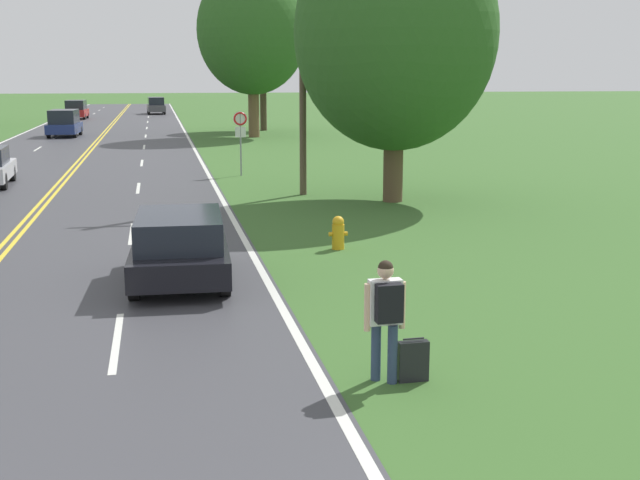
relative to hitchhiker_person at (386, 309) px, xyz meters
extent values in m
cube|color=silver|center=(-3.68, 2.49, -1.03)|extent=(0.12, 3.00, 0.00)
cube|color=silver|center=(-3.68, 11.49, -1.03)|extent=(0.12, 3.00, 0.00)
cube|color=silver|center=(-3.68, 20.49, -1.03)|extent=(0.12, 3.00, 0.00)
cube|color=silver|center=(-3.68, 29.49, -1.03)|extent=(0.12, 3.00, 0.00)
cube|color=silver|center=(-3.68, 38.49, -1.03)|extent=(0.12, 3.00, 0.00)
cube|color=silver|center=(-3.68, 47.49, -1.03)|extent=(0.12, 3.00, 0.00)
cube|color=silver|center=(-3.68, 56.49, -1.03)|extent=(0.12, 3.00, 0.00)
cube|color=silver|center=(-3.68, 65.49, -1.03)|extent=(0.12, 3.00, 0.00)
cube|color=silver|center=(-3.68, 74.49, -1.03)|extent=(0.12, 3.00, 0.00)
cube|color=silver|center=(-3.68, 83.49, -1.03)|extent=(0.12, 3.00, 0.00)
cube|color=silver|center=(-3.68, 92.49, -1.03)|extent=(0.12, 3.00, 0.00)
cube|color=silver|center=(-3.68, 101.49, -1.03)|extent=(0.12, 3.00, 0.00)
cube|color=silver|center=(-9.67, 29.49, -1.03)|extent=(0.12, 3.00, 0.00)
cube|color=silver|center=(-9.67, 38.49, -1.03)|extent=(0.12, 3.00, 0.00)
cube|color=silver|center=(-9.67, 47.49, -1.03)|extent=(0.12, 3.00, 0.00)
cube|color=silver|center=(-9.67, 56.49, -1.03)|extent=(0.12, 3.00, 0.00)
cube|color=silver|center=(-9.67, 65.49, -1.03)|extent=(0.12, 3.00, 0.00)
cube|color=silver|center=(-9.67, 74.49, -1.03)|extent=(0.12, 3.00, 0.00)
cube|color=silver|center=(-9.67, 83.49, -1.03)|extent=(0.12, 3.00, 0.00)
cube|color=silver|center=(-9.67, 92.49, -1.03)|extent=(0.12, 3.00, 0.00)
cube|color=silver|center=(-9.67, 101.49, -1.03)|extent=(0.12, 3.00, 0.00)
cylinder|color=navy|center=(-0.10, 0.12, -0.63)|extent=(0.14, 0.14, 0.83)
cylinder|color=navy|center=(0.09, -0.04, -0.63)|extent=(0.14, 0.14, 0.83)
cube|color=white|center=(0.00, 0.04, 0.09)|extent=(0.45, 0.20, 0.62)
sphere|color=beige|center=(0.00, 0.04, 0.52)|extent=(0.22, 0.22, 0.22)
sphere|color=#2D2319|center=(0.00, 0.04, 0.56)|extent=(0.21, 0.21, 0.21)
cylinder|color=beige|center=(-0.25, 0.03, 0.03)|extent=(0.09, 0.09, 0.65)
cylinder|color=beige|center=(0.24, 0.05, 0.03)|extent=(0.09, 0.09, 0.65)
cube|color=black|center=(0.00, -0.14, 0.12)|extent=(0.36, 0.18, 0.52)
cube|color=black|center=(0.39, -0.02, -0.76)|extent=(0.43, 0.15, 0.57)
cylinder|color=black|center=(0.39, -0.02, -0.44)|extent=(0.30, 0.03, 0.02)
cylinder|color=gold|center=(1.28, 8.55, -0.74)|extent=(0.30, 0.30, 0.61)
sphere|color=gold|center=(1.28, 8.55, -0.37)|extent=(0.28, 0.28, 0.28)
cylinder|color=gold|center=(1.47, 8.55, -0.67)|extent=(0.08, 0.10, 0.10)
cylinder|color=gold|center=(1.09, 8.55, -0.67)|extent=(0.08, 0.10, 0.10)
cylinder|color=gray|center=(0.51, 23.65, 0.27)|extent=(0.07, 0.07, 2.63)
cylinder|color=white|center=(0.51, 23.63, 1.33)|extent=(0.60, 0.02, 0.60)
torus|color=red|center=(0.51, 23.61, 1.33)|extent=(0.55, 0.07, 0.55)
cube|color=white|center=(0.51, 23.63, 0.78)|extent=(0.44, 0.02, 0.44)
cylinder|color=brown|center=(2.08, 17.70, 3.82)|extent=(0.24, 0.24, 9.72)
cylinder|color=brown|center=(4.74, 15.58, 0.30)|extent=(0.66, 0.66, 2.69)
ellipsoid|color=#2D5B23|center=(4.74, 15.58, 4.43)|extent=(6.57, 6.57, 7.55)
cylinder|color=brown|center=(3.65, 45.22, 0.94)|extent=(0.74, 0.74, 3.98)
ellipsoid|color=#2D5B23|center=(3.65, 45.22, 6.10)|extent=(7.44, 7.44, 8.56)
cylinder|color=#473828|center=(5.19, 51.85, 0.81)|extent=(0.50, 0.50, 3.71)
ellipsoid|color=#2D5B23|center=(5.19, 51.85, 4.79)|extent=(5.01, 5.01, 5.76)
cylinder|color=black|center=(-1.76, 4.86, -0.75)|extent=(0.23, 0.61, 0.60)
cylinder|color=black|center=(-3.46, 4.93, -0.75)|extent=(0.23, 0.61, 0.60)
cylinder|color=black|center=(-1.66, 7.19, -0.75)|extent=(0.23, 0.61, 0.60)
cylinder|color=black|center=(-3.36, 7.26, -0.75)|extent=(0.23, 0.61, 0.60)
cube|color=black|center=(-2.56, 6.06, -0.51)|extent=(2.06, 3.83, 0.52)
cube|color=#1E232D|center=(-2.56, 6.06, 0.05)|extent=(1.78, 2.70, 0.62)
cylinder|color=black|center=(-8.62, 23.62, -0.72)|extent=(0.23, 0.65, 0.64)
cylinder|color=black|center=(-8.50, 20.98, -0.72)|extent=(0.23, 0.65, 0.64)
cylinder|color=black|center=(-9.95, 49.51, -0.74)|extent=(0.23, 0.62, 0.61)
cylinder|color=black|center=(-8.21, 49.43, -0.74)|extent=(0.23, 0.62, 0.61)
cylinder|color=black|center=(-10.08, 46.90, -0.74)|extent=(0.23, 0.62, 0.61)
cylinder|color=black|center=(-8.34, 46.81, -0.74)|extent=(0.23, 0.62, 0.61)
cube|color=navy|center=(-9.14, 48.16, -0.45)|extent=(2.14, 4.31, 0.64)
cube|color=#1E232D|center=(-9.14, 48.16, 0.33)|extent=(1.85, 3.03, 0.93)
cylinder|color=black|center=(-11.31, 73.32, -0.74)|extent=(0.22, 0.62, 0.61)
cylinder|color=black|center=(-9.57, 73.26, -0.74)|extent=(0.22, 0.62, 0.61)
cylinder|color=black|center=(-11.40, 70.68, -0.74)|extent=(0.22, 0.62, 0.61)
cylinder|color=black|center=(-9.66, 70.62, -0.74)|extent=(0.22, 0.62, 0.61)
cube|color=#A81E1E|center=(-10.49, 71.97, -0.44)|extent=(2.09, 4.33, 0.66)
cube|color=#1E232D|center=(-10.49, 71.97, 0.33)|extent=(1.81, 3.04, 0.89)
cylinder|color=black|center=(-1.96, 79.84, -0.71)|extent=(0.23, 0.68, 0.67)
cylinder|color=black|center=(-3.63, 79.77, -0.71)|extent=(0.23, 0.68, 0.67)
cylinder|color=black|center=(-2.09, 82.69, -0.71)|extent=(0.23, 0.68, 0.67)
cylinder|color=black|center=(-3.75, 82.62, -0.71)|extent=(0.23, 0.68, 0.67)
cube|color=#47474C|center=(-2.86, 81.23, -0.39)|extent=(2.07, 4.69, 0.70)
cube|color=#1E232D|center=(-2.86, 81.23, 0.38)|extent=(1.78, 3.30, 0.84)
camera|label=1|loc=(-2.93, -9.98, 3.07)|focal=45.00mm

